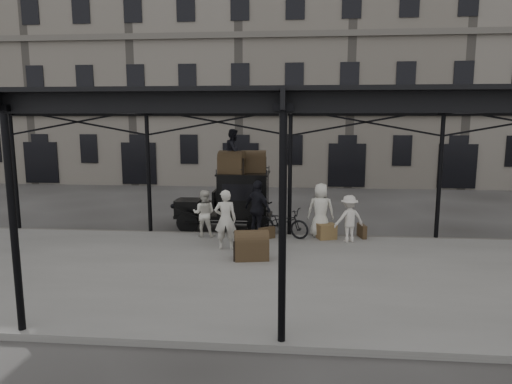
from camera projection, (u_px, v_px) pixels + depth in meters
ground at (288, 255)px, 14.07m from camera, size 120.00×120.00×0.00m
platform at (286, 274)px, 12.10m from camera, size 28.00×8.00×0.15m
canopy at (289, 101)px, 11.65m from camera, size 22.50×9.00×4.74m
building_frontage at (295, 76)px, 30.66m from camera, size 64.00×8.00×14.00m
taxi at (235, 198)px, 17.12m from camera, size 3.65×1.55×2.18m
porter_left at (225, 219)px, 14.08m from camera, size 0.74×0.54×1.87m
porter_midleft at (204, 213)px, 15.61m from camera, size 0.80×0.63×1.61m
porter_centre at (321, 210)px, 15.58m from camera, size 0.94×0.65×1.85m
porter_official at (258, 209)px, 15.48m from camera, size 1.19×1.11×1.97m
porter_right at (349, 219)px, 14.91m from camera, size 1.14×0.88×1.56m
bicycle at (282, 222)px, 15.59m from camera, size 2.04×1.32×1.01m
porter_roof at (234, 151)px, 16.74m from camera, size 0.74×0.88×1.61m
steamer_trunk_roof_near at (232, 164)px, 16.67m from camera, size 1.04×0.75×0.69m
steamer_trunk_roof_far at (253, 163)px, 17.04m from camera, size 0.97×0.64×0.68m
steamer_trunk_platform at (251, 247)px, 13.13m from camera, size 1.06×0.76×0.71m
wicker_hamper at (327, 231)px, 15.39m from camera, size 0.71×0.62×0.50m
suitcase_upright at (362, 231)px, 15.56m from camera, size 0.27×0.62×0.45m
suitcase_flat at (267, 233)px, 15.37m from camera, size 0.56×0.49×0.40m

